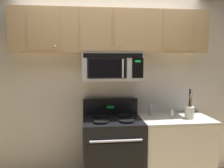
% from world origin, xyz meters
% --- Properties ---
extents(back_wall, '(5.20, 0.10, 2.70)m').
position_xyz_m(back_wall, '(0.00, 0.79, 1.35)').
color(back_wall, silver).
rests_on(back_wall, ground_plane).
extents(stove_range, '(0.76, 0.69, 1.12)m').
position_xyz_m(stove_range, '(0.00, 0.42, 0.47)').
color(stove_range, black).
rests_on(stove_range, ground_plane).
extents(over_range_microwave, '(0.76, 0.43, 0.35)m').
position_xyz_m(over_range_microwave, '(-0.00, 0.54, 1.58)').
color(over_range_microwave, '#B7BABF').
extents(upper_cabinets, '(2.50, 0.36, 0.55)m').
position_xyz_m(upper_cabinets, '(-0.00, 0.57, 2.02)').
color(upper_cabinets, tan).
extents(counter_segment, '(0.93, 0.65, 0.90)m').
position_xyz_m(counter_segment, '(0.84, 0.43, 0.45)').
color(counter_segment, white).
rests_on(counter_segment, ground_plane).
extents(utensil_crock_cream, '(0.12, 0.12, 0.39)m').
position_xyz_m(utensil_crock_cream, '(1.00, 0.35, 1.00)').
color(utensil_crock_cream, beige).
rests_on(utensil_crock_cream, counter_segment).
extents(salt_shaker, '(0.05, 0.05, 0.11)m').
position_xyz_m(salt_shaker, '(0.79, 0.43, 0.95)').
color(salt_shaker, white).
rests_on(salt_shaker, counter_segment).
extents(pepper_mill, '(0.04, 0.04, 0.17)m').
position_xyz_m(pepper_mill, '(0.54, 0.58, 0.98)').
color(pepper_mill, '#B7B2A8').
rests_on(pepper_mill, counter_segment).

